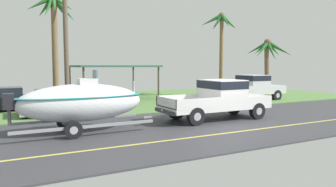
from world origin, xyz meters
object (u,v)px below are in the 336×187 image
parked_sedan_near (66,102)px  carport_awning (112,67)px  palm_tree_mid (268,54)px  parked_pickup_background (252,86)px  parked_sedan_far (0,100)px  palm_tree_near_right (54,21)px  palm_tree_near_left (222,31)px  boat_on_trailer (81,102)px  utility_pole (66,37)px  pickup_truck_towing (221,97)px

parked_sedan_near → carport_awning: size_ratio=0.76×
palm_tree_mid → parked_pickup_background: bearing=-153.1°
parked_sedan_far → palm_tree_near_right: (3.11, 0.18, 4.66)m
carport_awning → palm_tree_mid: palm_tree_mid is taller
palm_tree_near_right → palm_tree_near_left: bearing=4.6°
boat_on_trailer → palm_tree_near_left: size_ratio=0.89×
parked_sedan_near → palm_tree_near_right: size_ratio=0.66×
parked_sedan_near → utility_pole: size_ratio=0.60×
parked_sedan_far → carport_awning: size_ratio=0.78×
parked_pickup_background → parked_sedan_far: (-16.70, 2.34, -0.39)m
palm_tree_near_right → palm_tree_mid: bearing=-3.3°
boat_on_trailer → palm_tree_near_left: (13.50, 8.95, 4.37)m
carport_awning → palm_tree_near_right: size_ratio=0.87×
boat_on_trailer → parked_sedan_near: size_ratio=1.34×
palm_tree_mid → parked_sedan_near: bearing=-172.3°
parked_sedan_near → palm_tree_near_right: (-0.02, 3.19, 4.66)m
utility_pole → parked_sedan_near: bearing=90.5°
boat_on_trailer → palm_tree_near_left: palm_tree_near_left is taller
pickup_truck_towing → palm_tree_near_right: (-6.65, 7.87, 4.27)m
carport_awning → utility_pole: (-4.70, -7.57, 1.52)m
parked_pickup_background → carport_awning: (-8.86, 6.34, 1.46)m
pickup_truck_towing → parked_pickup_background: 8.76m
parked_pickup_background → palm_tree_mid: palm_tree_mid is taller
pickup_truck_towing → parked_pickup_background: size_ratio=0.95×
parked_pickup_background → utility_pole: (-13.56, -1.23, 2.98)m
palm_tree_mid → carport_awning: bearing=158.2°
palm_tree_near_left → palm_tree_near_right: palm_tree_near_left is taller
boat_on_trailer → carport_awning: size_ratio=1.02×
boat_on_trailer → palm_tree_mid: (16.81, 6.91, 2.40)m
parked_sedan_far → palm_tree_mid: size_ratio=0.99×
parked_pickup_background → palm_tree_near_left: palm_tree_near_left is taller
parked_pickup_background → parked_sedan_near: size_ratio=1.29×
carport_awning → palm_tree_near_left: palm_tree_near_left is taller
parked_pickup_background → utility_pole: bearing=-174.8°
pickup_truck_towing → parked_sedan_near: bearing=144.8°
parked_sedan_far → parked_sedan_near: bearing=-43.8°
boat_on_trailer → parked_pickup_background: 14.72m
boat_on_trailer → parked_sedan_near: (0.15, 4.68, -0.51)m
parked_pickup_background → palm_tree_near_right: bearing=169.5°
parked_sedan_near → carport_awning: bearing=56.1°
utility_pole → boat_on_trailer: bearing=-92.2°
parked_pickup_background → parked_sedan_far: size_ratio=1.25×
carport_awning → palm_tree_mid: bearing=-21.8°
parked_sedan_near → carport_awning: carport_awning is taller
pickup_truck_towing → parked_sedan_near: (-6.62, 4.68, -0.39)m
parked_pickup_background → palm_tree_near_right: size_ratio=0.85×
boat_on_trailer → utility_pole: utility_pole is taller
carport_awning → palm_tree_near_right: palm_tree_near_right is taller
palm_tree_near_right → utility_pole: utility_pole is taller
pickup_truck_towing → carport_awning: size_ratio=0.92×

